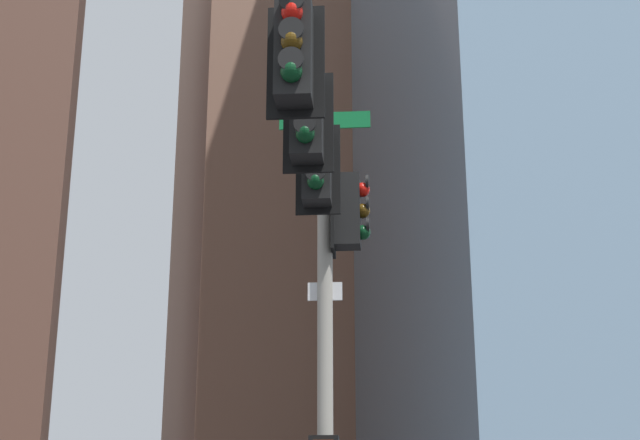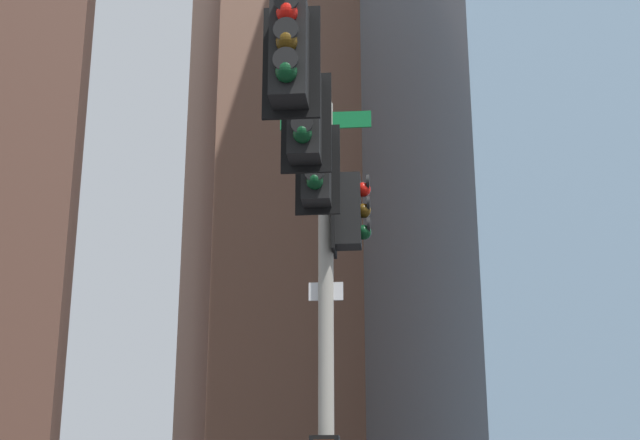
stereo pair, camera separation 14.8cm
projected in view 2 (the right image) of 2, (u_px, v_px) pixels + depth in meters
The scene contains 3 objects.
signal_pole_assembly at pixel (320, 215), 11.21m from camera, with size 5.29×2.32×7.33m.
building_brick_midblock at pixel (318, 192), 68.62m from camera, with size 17.76×17.32×49.70m, color #845B47.
building_glass_tower at pixel (579, 67), 61.09m from camera, with size 25.01×26.34×59.90m, color #7A99B2.
Camera 2 is at (11.46, -3.29, 1.69)m, focal length 53.74 mm.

